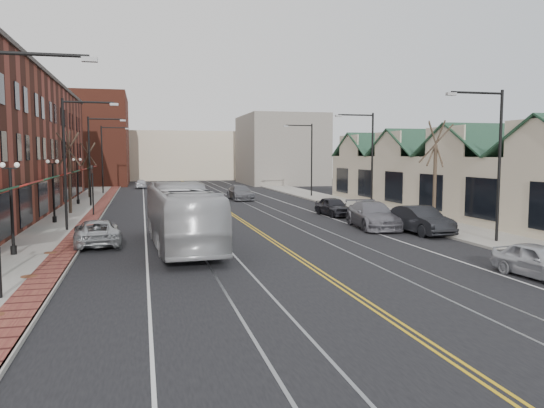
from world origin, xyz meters
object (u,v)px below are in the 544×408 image
transit_bus (182,216)px  parked_car_b (420,220)px  parked_car_c (373,215)px  parked_suv (97,233)px  parked_car_a (540,261)px  parked_car_d (333,207)px

transit_bus → parked_car_b: (14.30, 1.39, -0.80)m
parked_car_c → parked_car_b: bearing=-52.3°
parked_suv → parked_car_a: size_ratio=1.24×
transit_bus → parked_car_b: transit_bus is taller
transit_bus → parked_suv: 4.73m
transit_bus → parked_car_a: 16.48m
parked_car_c → parked_suv: bearing=-165.2°
parked_car_a → parked_car_b: size_ratio=0.79×
parked_suv → parked_car_b: (18.60, -0.34, 0.15)m
parked_car_d → parked_car_a: bearing=-93.1°
parked_car_a → parked_car_d: parked_car_d is taller
transit_bus → parked_car_d: transit_bus is taller
parked_car_a → parked_car_d: 21.63m
parked_suv → parked_car_d: (16.80, 9.71, 0.04)m
parked_suv → parked_car_b: 18.60m
transit_bus → parked_car_a: (12.90, -10.20, -0.95)m
parked_car_d → parked_suv: bearing=-154.2°
parked_car_a → parked_car_b: 11.67m
parked_car_b → parked_car_a: bearing=-101.4°
parked_car_b → parked_car_c: 3.38m
parked_suv → parked_car_a: bearing=139.6°
parked_suv → parked_car_d: bearing=-155.7°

